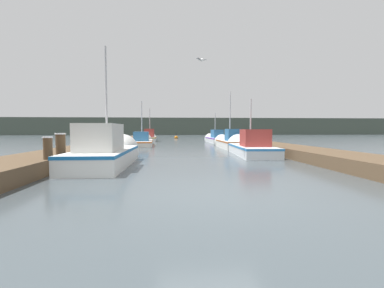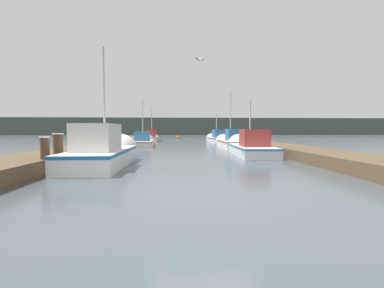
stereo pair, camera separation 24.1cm
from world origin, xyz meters
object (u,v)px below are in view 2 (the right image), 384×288
(fishing_boat_2, at_px, (229,142))
(fishing_boat_4, at_px, (216,138))
(fishing_boat_1, at_px, (248,147))
(fishing_boat_5, at_px, (152,137))
(fishing_boat_3, at_px, (143,141))
(mooring_piling_3, at_px, (230,139))
(mooring_piling_0, at_px, (58,152))
(fishing_boat_0, at_px, (106,152))
(channel_buoy, at_px, (178,137))
(mooring_piling_1, at_px, (89,147))
(mooring_piling_2, at_px, (45,155))
(seagull_lead, at_px, (200,60))

(fishing_boat_2, distance_m, fishing_boat_4, 8.00)
(fishing_boat_1, height_order, fishing_boat_5, fishing_boat_5)
(fishing_boat_3, bearing_deg, fishing_boat_4, 27.27)
(fishing_boat_4, relative_size, mooring_piling_3, 5.87)
(fishing_boat_5, height_order, mooring_piling_0, fishing_boat_5)
(fishing_boat_3, relative_size, mooring_piling_3, 6.08)
(fishing_boat_2, distance_m, fishing_boat_5, 14.09)
(fishing_boat_4, xyz_separation_m, mooring_piling_3, (0.91, -2.87, 0.06))
(fishing_boat_0, xyz_separation_m, channel_buoy, (3.15, 29.16, -0.35))
(mooring_piling_0, xyz_separation_m, channel_buoy, (4.35, 30.65, -0.48))
(fishing_boat_0, height_order, mooring_piling_3, fishing_boat_0)
(fishing_boat_2, bearing_deg, mooring_piling_1, -136.75)
(fishing_boat_0, distance_m, fishing_boat_1, 8.02)
(fishing_boat_1, height_order, mooring_piling_2, fishing_boat_1)
(fishing_boat_0, height_order, mooring_piling_1, fishing_boat_0)
(fishing_boat_0, relative_size, channel_buoy, 5.54)
(mooring_piling_1, bearing_deg, fishing_boat_2, 43.29)
(fishing_boat_1, relative_size, channel_buoy, 5.67)
(channel_buoy, bearing_deg, fishing_boat_2, -79.49)
(fishing_boat_3, relative_size, seagull_lead, 11.73)
(fishing_boat_4, distance_m, fishing_boat_5, 8.42)
(mooring_piling_1, bearing_deg, fishing_boat_1, 17.89)
(fishing_boat_0, xyz_separation_m, mooring_piling_3, (8.04, 14.09, -0.01))
(fishing_boat_5, bearing_deg, mooring_piling_3, -42.84)
(mooring_piling_3, height_order, channel_buoy, mooring_piling_3)
(fishing_boat_1, distance_m, fishing_boat_5, 18.57)
(fishing_boat_1, xyz_separation_m, mooring_piling_1, (-8.08, -2.61, 0.21))
(fishing_boat_3, bearing_deg, mooring_piling_0, -97.97)
(fishing_boat_2, relative_size, fishing_boat_4, 0.96)
(seagull_lead, bearing_deg, fishing_boat_1, -174.23)
(mooring_piling_1, relative_size, mooring_piling_3, 1.21)
(fishing_boat_2, distance_m, fishing_boat_3, 7.91)
(fishing_boat_5, bearing_deg, fishing_boat_1, -69.55)
(fishing_boat_1, bearing_deg, mooring_piling_3, 86.80)
(mooring_piling_1, bearing_deg, channel_buoy, 81.22)
(fishing_boat_5, relative_size, mooring_piling_0, 4.89)
(seagull_lead, bearing_deg, mooring_piling_1, -33.97)
(fishing_boat_2, relative_size, mooring_piling_0, 4.43)
(fishing_boat_3, bearing_deg, fishing_boat_0, -93.06)
(mooring_piling_2, bearing_deg, channel_buoy, 81.98)
(fishing_boat_1, bearing_deg, seagull_lead, -136.75)
(channel_buoy, bearing_deg, fishing_boat_3, -101.18)
(seagull_lead, bearing_deg, mooring_piling_2, 0.93)
(mooring_piling_3, bearing_deg, mooring_piling_2, -119.71)
(fishing_boat_5, bearing_deg, fishing_boat_3, -91.75)
(mooring_piling_3, relative_size, channel_buoy, 0.95)
(mooring_piling_2, bearing_deg, seagull_lead, 35.36)
(fishing_boat_0, height_order, seagull_lead, seagull_lead)
(fishing_boat_1, xyz_separation_m, mooring_piling_2, (-8.21, -6.24, 0.20))
(fishing_boat_2, height_order, mooring_piling_1, fishing_boat_2)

